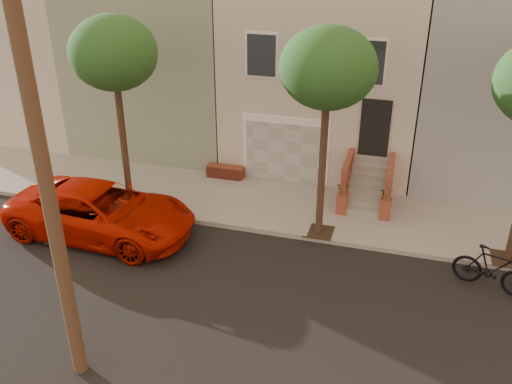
% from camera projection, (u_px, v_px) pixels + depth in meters
% --- Properties ---
extents(ground, '(90.00, 90.00, 0.00)m').
position_uv_depth(ground, '(252.00, 305.00, 14.25)').
color(ground, black).
rests_on(ground, ground).
extents(sidewalk, '(40.00, 3.70, 0.15)m').
position_uv_depth(sidewalk, '(297.00, 208.00, 18.80)').
color(sidewalk, '#9C9A8E').
rests_on(sidewalk, ground).
extents(house_row, '(33.10, 11.70, 7.00)m').
position_uv_depth(house_row, '(332.00, 64.00, 22.21)').
color(house_row, '#C0B5A4').
rests_on(house_row, sidewalk).
extents(tree_left, '(2.70, 2.57, 6.30)m').
position_uv_depth(tree_left, '(113.00, 54.00, 16.62)').
color(tree_left, '#2D2116').
rests_on(tree_left, sidewalk).
extents(tree_mid, '(2.70, 2.57, 6.30)m').
position_uv_depth(tree_mid, '(328.00, 69.00, 14.99)').
color(tree_mid, '#2D2116').
rests_on(tree_mid, sidewalk).
extents(pickup_truck, '(5.93, 2.89, 1.62)m').
position_uv_depth(pickup_truck, '(101.00, 212.00, 17.07)').
color(pickup_truck, '#B91200').
rests_on(pickup_truck, ground).
extents(motorcycle, '(2.15, 1.17, 1.25)m').
position_uv_depth(motorcycle, '(493.00, 269.00, 14.62)').
color(motorcycle, black).
rests_on(motorcycle, ground).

